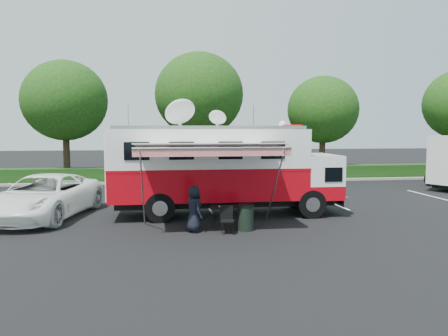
{
  "coord_description": "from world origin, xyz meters",
  "views": [
    {
      "loc": [
        -2.52,
        -17.6,
        3.5
      ],
      "look_at": [
        0.0,
        0.5,
        1.9
      ],
      "focal_mm": 35.0,
      "sensor_mm": 36.0,
      "label": 1
    }
  ],
  "objects_px": {
    "command_truck": "(224,168)",
    "white_suv": "(45,218)",
    "trash_bin": "(246,217)",
    "folding_table": "(224,208)"
  },
  "relations": [
    {
      "from": "white_suv",
      "to": "folding_table",
      "type": "relative_size",
      "value": 5.96
    },
    {
      "from": "white_suv",
      "to": "folding_table",
      "type": "bearing_deg",
      "value": -11.59
    },
    {
      "from": "command_truck",
      "to": "trash_bin",
      "type": "distance_m",
      "value": 3.24
    },
    {
      "from": "trash_bin",
      "to": "white_suv",
      "type": "bearing_deg",
      "value": 156.76
    },
    {
      "from": "folding_table",
      "to": "command_truck",
      "type": "bearing_deg",
      "value": 82.41
    },
    {
      "from": "command_truck",
      "to": "white_suv",
      "type": "relative_size",
      "value": 1.52
    },
    {
      "from": "command_truck",
      "to": "trash_bin",
      "type": "bearing_deg",
      "value": -82.49
    },
    {
      "from": "trash_bin",
      "to": "command_truck",
      "type": "bearing_deg",
      "value": 97.51
    },
    {
      "from": "command_truck",
      "to": "white_suv",
      "type": "height_order",
      "value": "command_truck"
    },
    {
      "from": "white_suv",
      "to": "trash_bin",
      "type": "distance_m",
      "value": 8.21
    }
  ]
}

